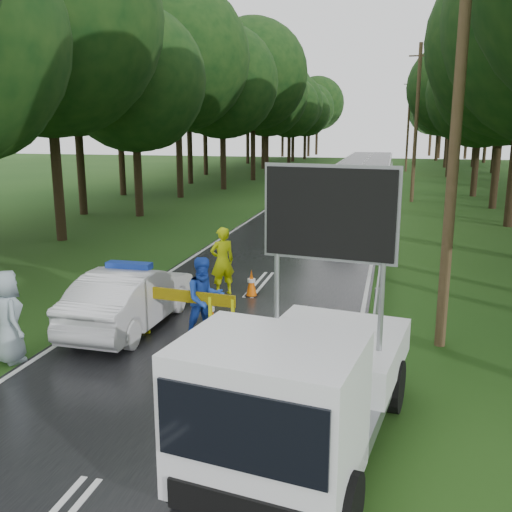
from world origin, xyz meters
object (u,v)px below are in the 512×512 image
(queue_car_second, at_px, (359,195))
(queue_car_fourth, at_px, (362,177))
(work_truck, at_px, (300,387))
(queue_car_first, at_px, (342,220))
(civilian, at_px, (205,299))
(officer, at_px, (222,261))
(police_sedan, at_px, (131,298))
(barrier, at_px, (178,302))
(queue_car_third, at_px, (374,185))

(queue_car_second, xyz_separation_m, queue_car_fourth, (-0.48, 12.20, 0.10))
(work_truck, relative_size, queue_car_first, 1.31)
(civilian, bearing_deg, queue_car_second, 46.13)
(officer, relative_size, queue_car_first, 0.47)
(police_sedan, bearing_deg, queue_car_fourth, -94.35)
(police_sedan, relative_size, queue_car_second, 0.98)
(work_truck, bearing_deg, barrier, 138.90)
(queue_car_third, bearing_deg, queue_car_second, -93.14)
(police_sedan, bearing_deg, queue_car_second, -98.47)
(work_truck, distance_m, queue_car_fourth, 40.52)
(queue_car_second, height_order, queue_car_third, queue_car_third)
(barrier, height_order, civilian, civilian)
(officer, height_order, civilian, officer)
(queue_car_third, xyz_separation_m, queue_car_fourth, (-1.16, 6.20, 0.07))
(civilian, height_order, queue_car_third, civilian)
(officer, bearing_deg, police_sedan, 28.60)
(barrier, distance_m, queue_car_third, 30.21)
(barrier, xyz_separation_m, queue_car_fourth, (2.24, 36.22, -0.13))
(police_sedan, height_order, civilian, civilian)
(officer, xyz_separation_m, queue_car_third, (3.42, 26.33, -0.31))
(queue_car_third, bearing_deg, queue_car_fourth, 103.89)
(officer, distance_m, queue_car_second, 20.52)
(work_truck, distance_m, queue_car_first, 18.02)
(queue_car_first, bearing_deg, officer, -108.72)
(work_truck, bearing_deg, police_sedan, 145.45)
(officer, distance_m, civilian, 3.60)
(civilian, xyz_separation_m, queue_car_fourth, (1.62, 36.08, -0.20))
(queue_car_third, bearing_deg, officer, -94.08)
(civilian, distance_m, queue_car_third, 30.01)
(barrier, xyz_separation_m, queue_car_third, (3.40, 30.02, -0.19))
(work_truck, height_order, queue_car_first, work_truck)
(queue_car_first, height_order, queue_car_third, queue_car_first)
(queue_car_first, bearing_deg, queue_car_fourth, 86.70)
(barrier, distance_m, queue_car_first, 13.96)
(police_sedan, bearing_deg, queue_car_third, -97.76)
(queue_car_second, relative_size, queue_car_fourth, 0.99)
(work_truck, distance_m, officer, 8.74)
(civilian, bearing_deg, queue_car_fourth, 48.58)
(barrier, height_order, queue_car_fourth, queue_car_fourth)
(police_sedan, height_order, officer, officer)
(work_truck, height_order, officer, work_truck)
(queue_car_first, distance_m, queue_car_fourth, 22.50)
(queue_car_third, relative_size, queue_car_fourth, 1.09)
(work_truck, xyz_separation_m, queue_car_second, (-0.87, 28.29, -0.48))
(police_sedan, distance_m, officer, 3.52)
(police_sedan, relative_size, queue_car_fourth, 0.97)
(queue_car_fourth, bearing_deg, police_sedan, -94.29)
(police_sedan, distance_m, civilian, 2.08)
(queue_car_second, distance_m, queue_car_fourth, 12.21)
(officer, bearing_deg, barrier, 52.49)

